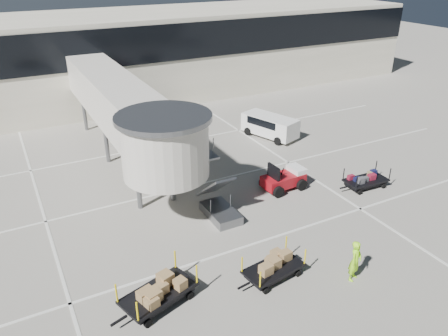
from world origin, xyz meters
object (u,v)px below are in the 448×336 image
Objects in this scene: baggage_tug at (284,179)px; minivan at (269,124)px; box_cart_near at (274,268)px; box_cart_far at (158,294)px; suitcase_cart at (366,181)px; ground_worker at (355,261)px.

minivan is (3.86, 7.67, 0.38)m from baggage_tug.
baggage_tug is 0.80× the size of box_cart_near.
minivan is at bearing 26.19° from box_cart_far.
box_cart_near is at bearing -26.04° from box_cart_far.
box_cart_far is at bearing -152.76° from baggage_tug.
box_cart_near is (-9.74, -4.39, 0.05)m from suitcase_cart.
baggage_tug is 8.43m from box_cart_near.
box_cart_far is at bearing 138.77° from ground_worker.
box_cart_near is 16.95m from minivan.
baggage_tug is at bearing -135.61° from minivan.
box_cart_near is 0.88× the size of box_cart_far.
baggage_tug is 11.89m from box_cart_far.
suitcase_cart is 9.05m from ground_worker.
box_cart_near is (-5.18, -6.65, -0.13)m from baggage_tug.
ground_worker is (3.07, -1.70, 0.47)m from box_cart_near.
box_cart_far is (-5.15, 0.78, 0.08)m from box_cart_near.
suitcase_cart is 0.97× the size of box_cart_near.
box_cart_far is 1.99× the size of ground_worker.
suitcase_cart is 9.97m from minivan.
ground_worker is at bearing -129.35° from minivan.
ground_worker reaches higher than box_cart_near.
box_cart_far is 0.81× the size of minivan.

